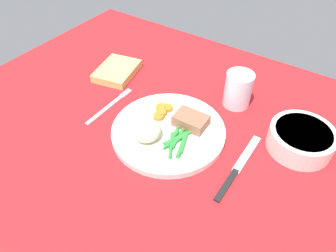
% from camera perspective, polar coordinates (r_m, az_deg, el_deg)
% --- Properties ---
extents(dining_table, '(1.20, 0.90, 0.02)m').
position_cam_1_polar(dining_table, '(0.72, 1.18, -2.50)').
color(dining_table, red).
rests_on(dining_table, ground).
extents(dinner_plate, '(0.26, 0.26, 0.02)m').
position_cam_1_polar(dinner_plate, '(0.72, 0.00, -1.03)').
color(dinner_plate, white).
rests_on(dinner_plate, dining_table).
extents(meat_portion, '(0.08, 0.05, 0.03)m').
position_cam_1_polar(meat_portion, '(0.71, 4.25, 1.02)').
color(meat_portion, '#936047').
rests_on(meat_portion, dinner_plate).
extents(mashed_potatoes, '(0.06, 0.07, 0.04)m').
position_cam_1_polar(mashed_potatoes, '(0.68, -3.91, -0.94)').
color(mashed_potatoes, beige).
rests_on(mashed_potatoes, dinner_plate).
extents(carrot_slices, '(0.04, 0.06, 0.01)m').
position_cam_1_polar(carrot_slices, '(0.75, -1.18, 2.73)').
color(carrot_slices, orange).
rests_on(carrot_slices, dinner_plate).
extents(green_beans, '(0.06, 0.10, 0.01)m').
position_cam_1_polar(green_beans, '(0.68, 1.79, -2.62)').
color(green_beans, '#2D8C38').
rests_on(green_beans, dinner_plate).
extents(fork, '(0.01, 0.17, 0.00)m').
position_cam_1_polar(fork, '(0.81, -10.77, 3.65)').
color(fork, silver).
rests_on(fork, dining_table).
extents(knife, '(0.02, 0.20, 0.01)m').
position_cam_1_polar(knife, '(0.67, 12.76, -7.60)').
color(knife, black).
rests_on(knife, dining_table).
extents(water_glass, '(0.07, 0.07, 0.09)m').
position_cam_1_polar(water_glass, '(0.80, 12.77, 6.23)').
color(water_glass, silver).
rests_on(water_glass, dining_table).
extents(salad_bowl, '(0.14, 0.14, 0.05)m').
position_cam_1_polar(salad_bowl, '(0.73, 23.42, -2.11)').
color(salad_bowl, silver).
rests_on(salad_bowl, dining_table).
extents(napkin, '(0.13, 0.15, 0.02)m').
position_cam_1_polar(napkin, '(0.92, -9.40, 10.03)').
color(napkin, '#DBBC6B').
rests_on(napkin, dining_table).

